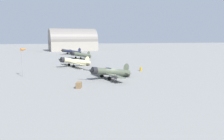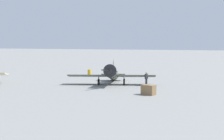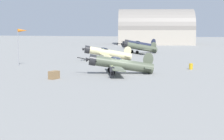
{
  "view_description": "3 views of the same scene",
  "coord_description": "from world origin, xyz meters",
  "px_view_note": "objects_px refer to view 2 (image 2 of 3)",
  "views": [
    {
      "loc": [
        -43.21,
        8.25,
        9.11
      ],
      "look_at": [
        0.0,
        0.0,
        1.8
      ],
      "focal_mm": 33.29,
      "sensor_mm": 36.0,
      "label": 1
    },
    {
      "loc": [
        -17.39,
        40.62,
        5.42
      ],
      "look_at": [
        0.0,
        0.0,
        1.8
      ],
      "focal_mm": 53.98,
      "sensor_mm": 36.0,
      "label": 2
    },
    {
      "loc": [
        -49.92,
        -11.63,
        6.66
      ],
      "look_at": [
        -4.81,
        0.26,
        1.1
      ],
      "focal_mm": 58.11,
      "sensor_mm": 36.0,
      "label": 3
    }
  ],
  "objects_px": {
    "ground_crew_mechanic": "(146,77)",
    "fuel_drum": "(89,72)",
    "equipment_crate": "(148,90)",
    "airplane_foreground": "(112,73)"
  },
  "relations": [
    {
      "from": "ground_crew_mechanic",
      "to": "fuel_drum",
      "type": "bearing_deg",
      "value": -28.98
    },
    {
      "from": "ground_crew_mechanic",
      "to": "equipment_crate",
      "type": "xyz_separation_m",
      "value": [
        -2.44,
        7.07,
        -0.53
      ]
    },
    {
      "from": "airplane_foreground",
      "to": "ground_crew_mechanic",
      "type": "height_order",
      "value": "airplane_foreground"
    },
    {
      "from": "ground_crew_mechanic",
      "to": "equipment_crate",
      "type": "height_order",
      "value": "ground_crew_mechanic"
    },
    {
      "from": "airplane_foreground",
      "to": "fuel_drum",
      "type": "distance_m",
      "value": 12.74
    },
    {
      "from": "airplane_foreground",
      "to": "equipment_crate",
      "type": "height_order",
      "value": "airplane_foreground"
    },
    {
      "from": "equipment_crate",
      "to": "fuel_drum",
      "type": "relative_size",
      "value": 1.69
    },
    {
      "from": "ground_crew_mechanic",
      "to": "fuel_drum",
      "type": "distance_m",
      "value": 15.99
    },
    {
      "from": "ground_crew_mechanic",
      "to": "fuel_drum",
      "type": "relative_size",
      "value": 1.84
    },
    {
      "from": "equipment_crate",
      "to": "fuel_drum",
      "type": "height_order",
      "value": "equipment_crate"
    }
  ]
}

